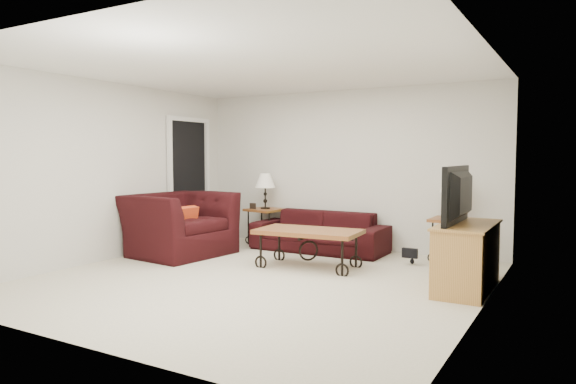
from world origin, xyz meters
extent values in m
plane|color=beige|center=(0.00, 0.00, 0.00)|extent=(5.00, 5.00, 0.00)
cube|color=silver|center=(0.00, 2.50, 1.25)|extent=(5.00, 0.02, 2.50)
cube|color=silver|center=(0.00, -2.50, 1.25)|extent=(5.00, 0.02, 2.50)
cube|color=silver|center=(-2.50, 0.00, 1.25)|extent=(0.02, 5.00, 2.50)
cube|color=silver|center=(2.50, 0.00, 1.25)|extent=(0.02, 5.00, 2.50)
plane|color=white|center=(0.00, 0.00, 2.50)|extent=(5.00, 5.00, 0.00)
cube|color=black|center=(-2.47, 1.65, 1.02)|extent=(0.08, 0.94, 2.04)
imported|color=black|center=(-0.20, 2.02, 0.30)|extent=(2.07, 0.81, 0.60)
cube|color=brown|center=(-1.29, 2.20, 0.29)|extent=(0.62, 0.62, 0.59)
cube|color=brown|center=(1.75, 2.20, 0.30)|extent=(0.56, 0.56, 0.60)
cube|color=black|center=(-1.44, 2.05, 0.64)|extent=(0.12, 0.02, 0.10)
cube|color=black|center=(1.90, 2.05, 0.65)|extent=(0.12, 0.04, 0.10)
cube|color=brown|center=(0.20, 0.90, 0.25)|extent=(1.39, 0.83, 0.50)
imported|color=black|center=(-1.88, 0.73, 0.46)|extent=(1.37, 1.52, 0.91)
cube|color=#DD431C|center=(-1.73, 0.68, 0.52)|extent=(0.15, 0.42, 0.41)
cube|color=#BD8946|center=(2.23, 0.74, 0.36)|extent=(0.51, 1.22, 0.73)
imported|color=black|center=(2.21, 0.74, 1.04)|extent=(0.14, 1.09, 0.63)
ellipsoid|color=black|center=(1.32, 1.78, 0.20)|extent=(0.35, 0.29, 0.41)
camera|label=1|loc=(3.32, -5.11, 1.47)|focal=32.51mm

